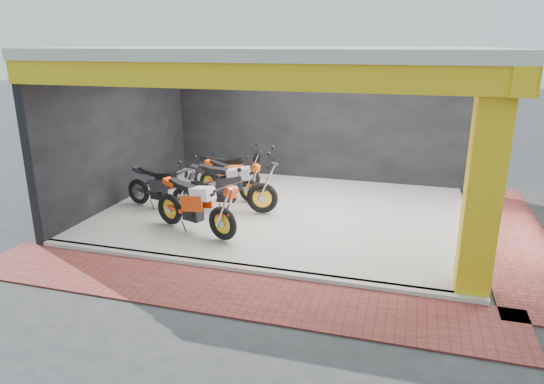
# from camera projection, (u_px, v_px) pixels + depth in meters

# --- Properties ---
(ground) EXTENTS (80.00, 80.00, 0.00)m
(ground) POSITION_uv_depth(u_px,v_px,m) (258.00, 248.00, 9.34)
(ground) COLOR #2D2D30
(ground) RESTS_ON ground
(showroom_floor) EXTENTS (8.00, 6.00, 0.10)m
(showroom_floor) POSITION_uv_depth(u_px,v_px,m) (285.00, 212.00, 11.16)
(showroom_floor) COLOR silver
(showroom_floor) RESTS_ON ground
(showroom_ceiling) EXTENTS (8.40, 6.40, 0.20)m
(showroom_ceiling) POSITION_uv_depth(u_px,v_px,m) (286.00, 52.00, 10.12)
(showroom_ceiling) COLOR beige
(showroom_ceiling) RESTS_ON corner_column
(back_wall) EXTENTS (8.20, 0.20, 3.50)m
(back_wall) POSITION_uv_depth(u_px,v_px,m) (314.00, 119.00, 13.50)
(back_wall) COLOR black
(back_wall) RESTS_ON ground
(left_wall) EXTENTS (0.20, 6.20, 3.50)m
(left_wall) POSITION_uv_depth(u_px,v_px,m) (122.00, 131.00, 11.76)
(left_wall) COLOR black
(left_wall) RESTS_ON ground
(corner_column) EXTENTS (0.50, 0.50, 3.50)m
(corner_column) POSITION_uv_depth(u_px,v_px,m) (484.00, 187.00, 7.13)
(corner_column) COLOR gold
(corner_column) RESTS_ON ground
(header_beam_front) EXTENTS (8.40, 0.30, 0.40)m
(header_beam_front) POSITION_uv_depth(u_px,v_px,m) (236.00, 76.00, 7.45)
(header_beam_front) COLOR gold
(header_beam_front) RESTS_ON corner_column
(header_beam_right) EXTENTS (0.30, 6.40, 0.40)m
(header_beam_right) POSITION_uv_depth(u_px,v_px,m) (491.00, 70.00, 9.13)
(header_beam_right) COLOR gold
(header_beam_right) RESTS_ON corner_column
(floor_kerb) EXTENTS (8.00, 0.20, 0.10)m
(floor_kerb) POSITION_uv_depth(u_px,v_px,m) (240.00, 268.00, 8.39)
(floor_kerb) COLOR silver
(floor_kerb) RESTS_ON ground
(paver_front) EXTENTS (9.00, 1.40, 0.03)m
(paver_front) POSITION_uv_depth(u_px,v_px,m) (223.00, 291.00, 7.68)
(paver_front) COLOR brown
(paver_front) RESTS_ON ground
(paver_right) EXTENTS (1.40, 7.00, 0.03)m
(paver_right) POSITION_uv_depth(u_px,v_px,m) (512.00, 236.00, 9.88)
(paver_right) COLOR brown
(paver_right) RESTS_ON ground
(moto_hero) EXTENTS (2.40, 1.53, 1.38)m
(moto_hero) POSITION_uv_depth(u_px,v_px,m) (222.00, 207.00, 9.23)
(moto_hero) COLOR #F13B0A
(moto_hero) RESTS_ON showroom_floor
(moto_row_a) EXTENTS (2.47, 1.24, 1.44)m
(moto_row_a) POSITION_uv_depth(u_px,v_px,m) (262.00, 183.00, 10.70)
(moto_row_a) COLOR black
(moto_row_a) RESTS_ON showroom_floor
(moto_row_b) EXTENTS (2.14, 1.12, 1.24)m
(moto_row_b) POSITION_uv_depth(u_px,v_px,m) (183.00, 187.00, 10.78)
(moto_row_b) COLOR black
(moto_row_b) RESTS_ON showroom_floor
(moto_row_c) EXTENTS (2.06, 1.26, 1.18)m
(moto_row_c) POSITION_uv_depth(u_px,v_px,m) (249.00, 179.00, 11.51)
(moto_row_c) COLOR #FF4A0A
(moto_row_c) RESTS_ON showroom_floor
(moto_row_d) EXTENTS (1.97, 1.01, 1.15)m
(moto_row_d) POSITION_uv_depth(u_px,v_px,m) (249.00, 169.00, 12.53)
(moto_row_d) COLOR black
(moto_row_d) RESTS_ON showroom_floor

